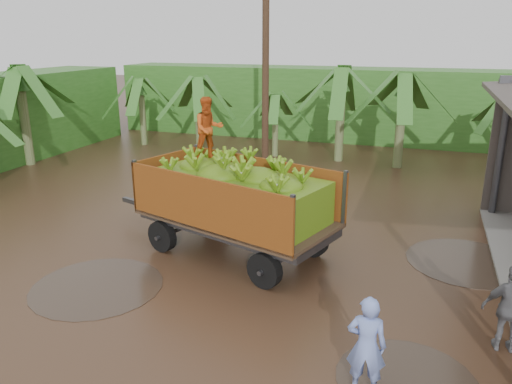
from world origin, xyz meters
TOP-DOWN VIEW (x-y plane):
  - ground at (0.00, 0.00)m, footprint 100.00×100.00m
  - hedge_north at (-2.00, 16.00)m, footprint 22.00×3.00m
  - banana_trailer at (-1.01, 0.60)m, footprint 6.68×3.67m
  - man_blue at (2.64, -3.51)m, footprint 0.61×0.42m
  - man_grey at (4.81, -1.64)m, footprint 0.94×0.44m
  - utility_pole at (-2.27, 6.85)m, footprint 1.20×0.24m
  - banana_plants at (-5.05, 6.55)m, footprint 25.10×19.72m

SIDE VIEW (x-z plane):
  - ground at x=0.00m, z-range 0.00..0.00m
  - man_grey at x=4.81m, z-range 0.00..1.58m
  - man_blue at x=2.64m, z-range 0.00..1.62m
  - banana_trailer at x=-1.01m, z-range -0.44..3.32m
  - hedge_north at x=-2.00m, z-range 0.00..3.60m
  - banana_plants at x=-5.05m, z-range -0.23..3.93m
  - utility_pole at x=-2.27m, z-range 0.06..8.56m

